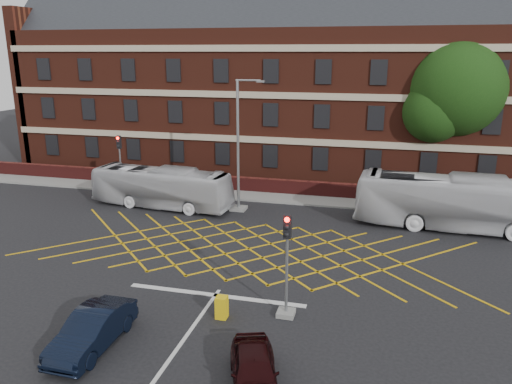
% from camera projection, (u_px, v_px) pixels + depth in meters
% --- Properties ---
extents(ground, '(120.00, 120.00, 0.00)m').
position_uv_depth(ground, '(238.00, 264.00, 25.00)').
color(ground, black).
rests_on(ground, ground).
extents(victorian_building, '(51.00, 12.17, 20.40)m').
position_uv_depth(victorian_building, '(312.00, 80.00, 43.32)').
color(victorian_building, '#511F15').
rests_on(victorian_building, ground).
extents(boundary_wall, '(56.00, 0.50, 1.10)m').
position_uv_depth(boundary_wall, '(288.00, 187.00, 36.97)').
color(boundary_wall, '#511715').
rests_on(boundary_wall, ground).
extents(far_pavement, '(60.00, 3.00, 0.12)m').
position_uv_depth(far_pavement, '(285.00, 197.00, 36.17)').
color(far_pavement, slate).
rests_on(far_pavement, ground).
extents(box_junction_hatching, '(8.22, 8.22, 0.02)m').
position_uv_depth(box_junction_hatching, '(249.00, 249.00, 26.87)').
color(box_junction_hatching, '#CC990C').
rests_on(box_junction_hatching, ground).
extents(stop_line, '(8.00, 0.30, 0.02)m').
position_uv_depth(stop_line, '(215.00, 295.00, 21.74)').
color(stop_line, silver).
rests_on(stop_line, ground).
extents(bus_left, '(10.04, 3.29, 2.75)m').
position_uv_depth(bus_left, '(161.00, 187.00, 33.79)').
color(bus_left, silver).
rests_on(bus_left, ground).
extents(bus_right, '(11.87, 3.35, 3.27)m').
position_uv_depth(bus_right, '(456.00, 203.00, 29.51)').
color(bus_right, silver).
rests_on(bus_right, ground).
extents(car_navy, '(1.47, 4.15, 1.36)m').
position_uv_depth(car_navy, '(92.00, 330.00, 17.77)').
color(car_navy, black).
rests_on(car_navy, ground).
extents(car_maroon, '(2.58, 3.94, 1.25)m').
position_uv_depth(car_maroon, '(254.00, 371.00, 15.61)').
color(car_maroon, black).
rests_on(car_maroon, ground).
extents(deciduous_tree, '(7.32, 6.91, 11.11)m').
position_uv_depth(deciduous_tree, '(455.00, 96.00, 36.14)').
color(deciduous_tree, black).
rests_on(deciduous_tree, ground).
extents(traffic_light_near, '(0.70, 0.70, 4.27)m').
position_uv_depth(traffic_light_near, '(287.00, 275.00, 19.62)').
color(traffic_light_near, slate).
rests_on(traffic_light_near, ground).
extents(traffic_light_far, '(0.70, 0.70, 4.27)m').
position_uv_depth(traffic_light_far, '(121.00, 169.00, 37.35)').
color(traffic_light_far, slate).
rests_on(traffic_light_far, ground).
extents(street_lamp, '(2.25, 1.00, 8.58)m').
position_uv_depth(street_lamp, '(239.00, 167.00, 32.69)').
color(street_lamp, slate).
rests_on(street_lamp, ground).
extents(direction_signs, '(1.10, 0.16, 2.20)m').
position_uv_depth(direction_signs, '(117.00, 174.00, 37.61)').
color(direction_signs, gray).
rests_on(direction_signs, ground).
extents(utility_cabinet, '(0.45, 0.44, 0.92)m').
position_uv_depth(utility_cabinet, '(222.00, 307.00, 19.80)').
color(utility_cabinet, '#E3BA0D').
rests_on(utility_cabinet, ground).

